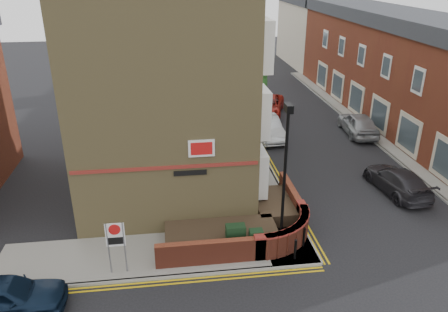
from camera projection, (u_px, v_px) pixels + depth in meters
ground at (248, 271)px, 17.20m from camera, size 120.00×120.00×0.00m
pavement_corner at (159, 254)px, 18.11m from camera, size 13.00×3.00×0.12m
pavement_main at (235, 129)px, 31.94m from camera, size 2.00×32.00×0.12m
pavement_far at (397, 137)px, 30.54m from camera, size 4.00×40.00×0.12m
kerb_side at (158, 278)px, 16.75m from camera, size 13.00×0.15×0.12m
kerb_main_near at (249, 128)px, 32.06m from camera, size 0.15×32.00×0.12m
kerb_main_far at (370, 138)px, 30.30m from camera, size 0.15×40.00×0.12m
yellow_lines_side at (158, 283)px, 16.54m from camera, size 13.00×0.28×0.01m
yellow_lines_main at (252, 129)px, 32.11m from camera, size 0.28×32.00×0.01m
corner_building at (165, 72)px, 21.61m from camera, size 8.95×10.40×13.60m
garden_wall at (238, 236)px, 19.47m from camera, size 6.80×6.00×1.20m
lamppost at (284, 180)px, 17.14m from camera, size 0.25×0.50×6.30m
utility_cabinet_large at (235, 238)px, 18.05m from camera, size 0.80×0.45×1.20m
utility_cabinet_small at (256, 242)px, 17.89m from camera, size 0.55×0.40×1.10m
bollard_near at (295, 249)px, 17.57m from camera, size 0.11×0.11×0.90m
bollard_far at (304, 237)px, 18.37m from camera, size 0.11×0.11×0.90m
zone_sign at (116, 239)px, 16.38m from camera, size 0.72×0.07×2.20m
far_terrace at (398, 67)px, 32.76m from camera, size 5.40×30.40×8.00m
far_terrace_cream at (311, 29)px, 51.82m from camera, size 5.40×12.40×8.00m
tree_near at (241, 72)px, 28.30m from camera, size 3.64×3.65×6.70m
tree_mid at (224, 44)px, 35.36m from camera, size 4.03×4.03×7.42m
tree_far at (213, 34)px, 42.74m from camera, size 3.81×3.81×7.00m
traffic_light_assembly at (224, 66)px, 39.06m from camera, size 0.20×0.16×4.20m
navy_hatchback at (4, 297)px, 14.87m from camera, size 4.14×1.70×1.40m
silver_car_near at (267, 127)px, 30.24m from camera, size 1.84×4.65×1.50m
red_car_main at (266, 106)px, 34.86m from camera, size 4.12×5.95×1.51m
grey_car_far at (397, 180)px, 23.00m from camera, size 2.27×4.68×1.31m
silver_car_far at (358, 124)px, 30.86m from camera, size 2.26×4.76×1.57m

